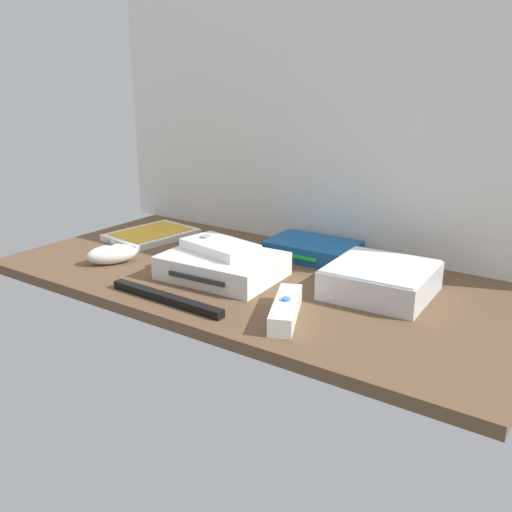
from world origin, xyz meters
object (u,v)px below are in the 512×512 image
at_px(network_router, 312,249).
at_px(remote_classic_pad, 220,247).
at_px(game_case, 152,235).
at_px(remote_wand, 286,309).
at_px(mini_computer, 381,280).
at_px(remote_nunchuk, 112,254).
at_px(game_console, 222,266).
at_px(sensor_bar, 166,298).

xyz_separation_m(network_router, remote_classic_pad, (-0.09, -0.19, 0.04)).
xyz_separation_m(game_case, network_router, (0.38, 0.09, 0.01)).
xyz_separation_m(network_router, remote_wand, (0.12, -0.29, -0.00)).
height_order(mini_computer, remote_nunchuk, mini_computer).
distance_m(game_console, remote_classic_pad, 0.04).
relative_size(mini_computer, game_case, 0.87).
height_order(remote_nunchuk, remote_classic_pad, remote_classic_pad).
distance_m(game_case, sensor_bar, 0.40).
relative_size(remote_nunchuk, remote_classic_pad, 0.70).
bearing_deg(remote_nunchuk, game_console, 47.91).
distance_m(network_router, sensor_bar, 0.36).
xyz_separation_m(remote_wand, sensor_bar, (-0.20, -0.06, -0.01)).
bearing_deg(mini_computer, game_console, -162.59).
distance_m(game_case, remote_nunchuk, 0.19).
height_order(game_case, remote_classic_pad, remote_classic_pad).
height_order(network_router, sensor_bar, network_router).
height_order(game_console, game_case, game_console).
bearing_deg(network_router, sensor_bar, -105.34).
bearing_deg(mini_computer, game_case, 177.26).
bearing_deg(network_router, game_console, -114.05).
height_order(mini_computer, remote_classic_pad, remote_classic_pad).
relative_size(game_console, sensor_bar, 0.91).
bearing_deg(game_case, remote_wand, -15.20).
relative_size(mini_computer, network_router, 0.97).
height_order(network_router, remote_wand, same).
distance_m(mini_computer, game_case, 0.58).
relative_size(mini_computer, remote_classic_pad, 1.15).
bearing_deg(mini_computer, network_router, 150.23).
relative_size(game_console, network_router, 1.19).
distance_m(game_case, remote_classic_pad, 0.31).
height_order(game_case, sensor_bar, game_case).
xyz_separation_m(game_console, remote_wand, (0.20, -0.09, -0.01)).
bearing_deg(game_console, remote_wand, -28.72).
bearing_deg(remote_wand, network_router, 87.38).
bearing_deg(remote_classic_pad, remote_wand, -16.32).
bearing_deg(game_case, network_router, 20.33).
distance_m(remote_nunchuk, sensor_bar, 0.24).
height_order(game_console, network_router, game_console).
relative_size(game_case, remote_wand, 1.38).
relative_size(game_console, game_case, 1.06).
bearing_deg(sensor_bar, game_case, 139.07).
height_order(network_router, remote_nunchuk, remote_nunchuk).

